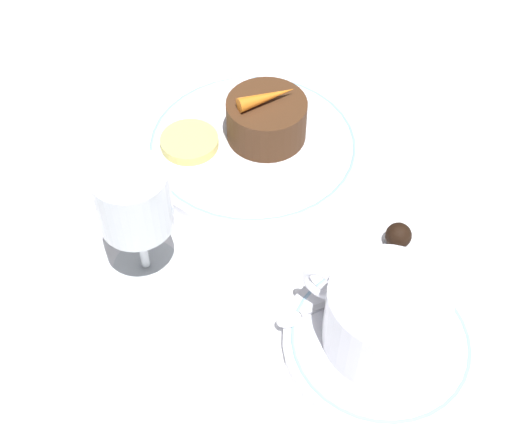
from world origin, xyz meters
TOP-DOWN VIEW (x-y plane):
  - ground_plane at (0.00, 0.00)m, footprint 3.00×3.00m
  - dinner_plate at (0.03, -0.02)m, footprint 0.22×0.22m
  - saucer at (-0.17, 0.12)m, footprint 0.16×0.16m
  - coffee_cup at (-0.17, 0.12)m, footprint 0.12×0.09m
  - spoon at (-0.12, 0.11)m, footprint 0.08×0.11m
  - wine_glass at (0.04, 0.15)m, footprint 0.06×0.06m
  - fork at (-0.12, 0.02)m, footprint 0.02×0.19m
  - dessert_cake at (0.03, -0.04)m, footprint 0.08×0.08m
  - carrot_garnish at (0.03, -0.04)m, footprint 0.05×0.06m
  - pineapple_slice at (0.09, 0.02)m, footprint 0.06×0.06m
  - chocolate_truffle at (-0.14, 0.01)m, footprint 0.02×0.02m

SIDE VIEW (x-z plane):
  - ground_plane at x=0.00m, z-range 0.00..0.00m
  - fork at x=-0.12m, z-range 0.00..0.01m
  - saucer at x=-0.17m, z-range 0.00..0.01m
  - dinner_plate at x=0.03m, z-range 0.00..0.02m
  - spoon at x=-0.12m, z-range 0.01..0.01m
  - chocolate_truffle at x=-0.14m, z-range 0.00..0.02m
  - pineapple_slice at x=0.09m, z-range 0.01..0.02m
  - dessert_cake at x=0.03m, z-range 0.01..0.06m
  - coffee_cup at x=-0.17m, z-range 0.01..0.08m
  - carrot_garnish at x=0.03m, z-range 0.06..0.07m
  - wine_glass at x=0.04m, z-range 0.02..0.14m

